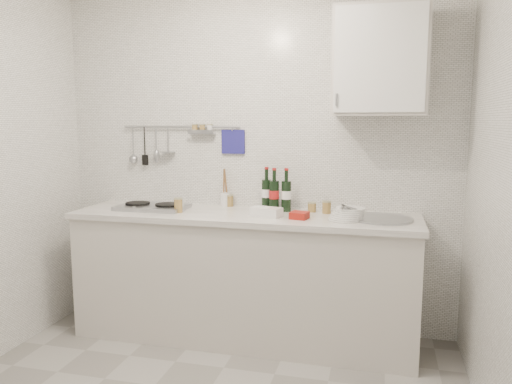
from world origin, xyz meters
TOP-DOWN VIEW (x-y plane):
  - back_wall at (0.00, 1.40)m, footprint 3.00×0.02m
  - counter at (0.01, 1.10)m, footprint 2.44×0.64m
  - wall_rail at (-0.60, 1.37)m, footprint 0.98×0.09m
  - wall_cabinet at (0.90, 1.22)m, footprint 0.60×0.38m
  - plate_stack_hob at (-0.83, 1.13)m, footprint 0.30×0.30m
  - plate_stack_sink at (0.73, 1.04)m, footprint 0.24×0.23m
  - wine_bottles at (0.20, 1.26)m, footprint 0.23×0.13m
  - butter_dish at (0.18, 1.03)m, footprint 0.23×0.16m
  - strawberry_punnet at (0.41, 1.00)m, footprint 0.13×0.13m
  - utensil_crock at (-0.22, 1.35)m, footprint 0.07×0.07m
  - jar_a at (-0.18, 1.35)m, footprint 0.06×0.06m
  - jar_b at (0.46, 1.27)m, footprint 0.06×0.06m
  - jar_c at (0.57, 1.24)m, footprint 0.07×0.07m
  - jar_d at (-0.46, 1.01)m, footprint 0.06×0.06m

SIDE VIEW (x-z plane):
  - counter at x=0.01m, z-range -0.05..0.92m
  - plate_stack_hob at x=-0.83m, z-range 0.92..0.95m
  - strawberry_punnet at x=0.41m, z-range 0.92..0.97m
  - butter_dish at x=0.18m, z-range 0.92..0.98m
  - jar_b at x=0.46m, z-range 0.92..0.99m
  - plate_stack_sink at x=0.73m, z-range 0.92..1.01m
  - jar_c at x=0.57m, z-range 0.92..1.01m
  - jar_a at x=-0.18m, z-range 0.92..1.01m
  - jar_d at x=-0.46m, z-range 0.92..1.03m
  - utensil_crock at x=-0.22m, z-range 0.84..1.13m
  - wine_bottles at x=0.20m, z-range 0.92..1.23m
  - back_wall at x=0.00m, z-range 0.00..2.50m
  - wall_rail at x=-0.60m, z-range 1.26..1.60m
  - wall_cabinet at x=0.90m, z-range 1.60..2.30m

